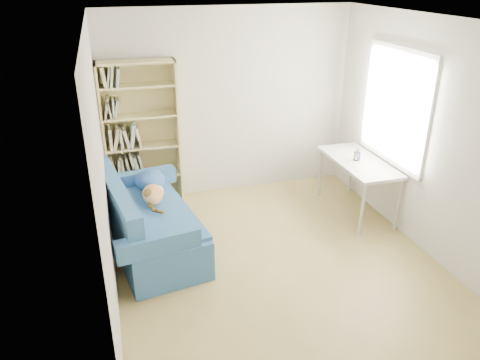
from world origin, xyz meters
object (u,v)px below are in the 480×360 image
bookshelf (142,142)px  pen_cup (357,155)px  sofa (147,222)px  desk (359,165)px

bookshelf → pen_cup: size_ratio=11.24×
sofa → pen_cup: size_ratio=10.97×
bookshelf → pen_cup: 2.83m
desk → pen_cup: pen_cup is taller
bookshelf → desk: size_ratio=1.54×
bookshelf → desk: bookshelf is taller
desk → pen_cup: bearing=145.1°
sofa → bookshelf: (0.10, 1.15, 0.57)m
bookshelf → desk: bearing=-20.9°
desk → pen_cup: size_ratio=7.32×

